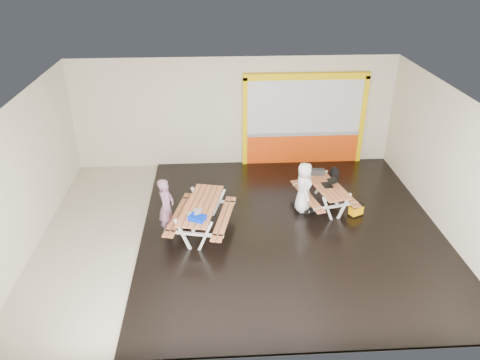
{
  "coord_description": "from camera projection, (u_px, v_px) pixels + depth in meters",
  "views": [
    {
      "loc": [
        -0.62,
        -9.83,
        6.61
      ],
      "look_at": [
        0.0,
        0.9,
        1.0
      ],
      "focal_mm": 34.81,
      "sensor_mm": 36.0,
      "label": 1
    }
  ],
  "objects": [
    {
      "name": "fluke_bag",
      "position": [
        356.0,
        210.0,
        12.32
      ],
      "size": [
        0.43,
        0.37,
        0.31
      ],
      "color": "black",
      "rests_on": "deck"
    },
    {
      "name": "dark_case",
      "position": [
        308.0,
        209.0,
        12.53
      ],
      "size": [
        0.41,
        0.36,
        0.13
      ],
      "primitive_type": "cube",
      "rotation": [
        0.0,
        0.0,
        0.38
      ],
      "color": "black",
      "rests_on": "deck"
    },
    {
      "name": "laptop_left",
      "position": [
        194.0,
        214.0,
        10.88
      ],
      "size": [
        0.38,
        0.35,
        0.15
      ],
      "color": "silver",
      "rests_on": "picnic_table_left"
    },
    {
      "name": "person_left",
      "position": [
        166.0,
        207.0,
        11.19
      ],
      "size": [
        0.46,
        0.6,
        1.47
      ],
      "primitive_type": "imported",
      "rotation": [
        0.0,
        0.0,
        1.36
      ],
      "color": "#755066",
      "rests_on": "deck"
    },
    {
      "name": "person_right",
      "position": [
        304.0,
        187.0,
        12.25
      ],
      "size": [
        0.47,
        0.7,
        1.38
      ],
      "primitive_type": "imported",
      "rotation": [
        0.0,
        0.0,
        1.52
      ],
      "color": "white",
      "rests_on": "deck"
    },
    {
      "name": "kiosk",
      "position": [
        304.0,
        122.0,
        14.71
      ],
      "size": [
        3.88,
        0.16,
        3.0
      ],
      "color": "#E0420A",
      "rests_on": "room"
    },
    {
      "name": "picnic_table_right",
      "position": [
        325.0,
        189.0,
        12.57
      ],
      "size": [
        1.62,
        2.06,
        0.73
      ],
      "color": "#B5693D",
      "rests_on": "deck"
    },
    {
      "name": "toolbox",
      "position": [
        318.0,
        172.0,
        12.96
      ],
      "size": [
        0.38,
        0.22,
        0.21
      ],
      "color": "black",
      "rests_on": "picnic_table_right"
    },
    {
      "name": "picnic_table_left",
      "position": [
        201.0,
        211.0,
        11.45
      ],
      "size": [
        1.81,
        2.31,
        0.83
      ],
      "color": "#B5693D",
      "rests_on": "deck"
    },
    {
      "name": "backpack",
      "position": [
        334.0,
        174.0,
        13.14
      ],
      "size": [
        0.26,
        0.22,
        0.38
      ],
      "color": "black",
      "rests_on": "picnic_table_right"
    },
    {
      "name": "blue_pouch",
      "position": [
        197.0,
        218.0,
        10.71
      ],
      "size": [
        0.44,
        0.4,
        0.11
      ],
      "primitive_type": "cube",
      "rotation": [
        0.0,
        0.0,
        -0.48
      ],
      "color": "#0025C2",
      "rests_on": "picnic_table_left"
    },
    {
      "name": "room",
      "position": [
        242.0,
        169.0,
        10.98
      ],
      "size": [
        10.02,
        8.02,
        3.52
      ],
      "color": "#BEB4A1",
      "rests_on": "ground"
    },
    {
      "name": "laptop_right",
      "position": [
        329.0,
        183.0,
        12.4
      ],
      "size": [
        0.42,
        0.38,
        0.16
      ],
      "color": "black",
      "rests_on": "picnic_table_right"
    },
    {
      "name": "deck",
      "position": [
        291.0,
        229.0,
        11.84
      ],
      "size": [
        7.5,
        7.98,
        0.05
      ],
      "primitive_type": "cube",
      "color": "black",
      "rests_on": "room"
    }
  ]
}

